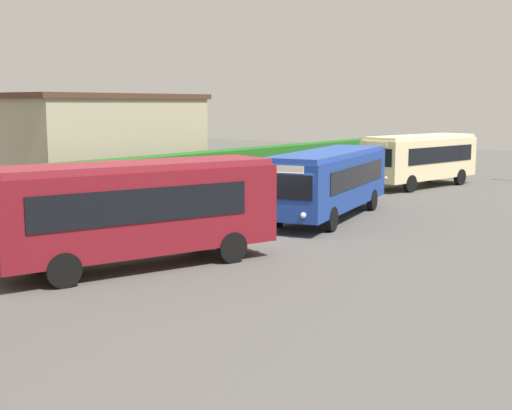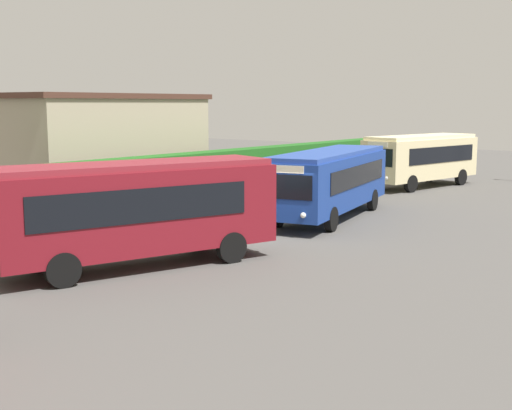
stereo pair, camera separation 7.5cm
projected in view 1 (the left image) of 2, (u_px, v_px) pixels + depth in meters
ground_plane at (279, 238)px, 26.06m from camera, size 108.53×108.53×0.00m
bus_maroon at (138, 207)px, 21.11m from camera, size 9.11×5.09×3.27m
bus_blue at (329, 179)px, 30.24m from camera, size 10.13×4.64×2.98m
bus_cream at (420, 157)px, 41.68m from camera, size 8.91×3.94×3.14m
person_left at (148, 214)px, 25.58m from camera, size 0.34×0.51×1.79m
person_center at (384, 167)px, 43.97m from camera, size 0.47×0.48×1.85m
hedge_row at (80, 185)px, 33.10m from camera, size 66.26×1.51×2.25m
depot_building at (100, 142)px, 40.06m from camera, size 12.21×6.61×5.60m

